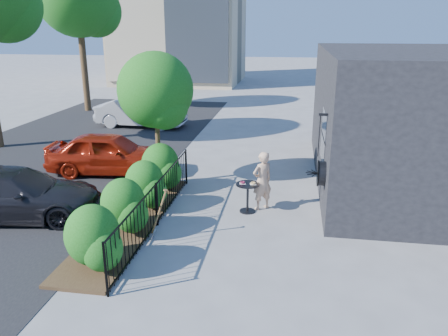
% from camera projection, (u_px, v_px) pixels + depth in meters
% --- Properties ---
extents(ground, '(120.00, 120.00, 0.00)m').
position_uv_depth(ground, '(218.00, 229.00, 10.49)').
color(ground, gray).
rests_on(ground, ground).
extents(shop_building, '(6.22, 9.00, 4.00)m').
position_uv_depth(shop_building, '(421.00, 118.00, 13.27)').
color(shop_building, black).
rests_on(shop_building, ground).
extents(fence, '(0.05, 6.05, 1.10)m').
position_uv_depth(fence, '(157.00, 204.00, 10.54)').
color(fence, black).
rests_on(fence, ground).
extents(planting_bed, '(1.30, 6.00, 0.08)m').
position_uv_depth(planting_bed, '(130.00, 222.00, 10.81)').
color(planting_bed, '#382616').
rests_on(planting_bed, ground).
extents(shrubs, '(1.10, 5.60, 1.24)m').
position_uv_depth(shrubs, '(134.00, 196.00, 10.68)').
color(shrubs, '#185313').
rests_on(shrubs, ground).
extents(patio_tree, '(2.20, 2.20, 3.94)m').
position_uv_depth(patio_tree, '(157.00, 95.00, 12.55)').
color(patio_tree, '#3F2B19').
rests_on(patio_tree, ground).
extents(street, '(9.00, 30.00, 0.01)m').
position_uv_depth(street, '(24.00, 174.00, 14.35)').
color(street, black).
rests_on(street, ground).
extents(street_tree_far, '(4.40, 4.40, 8.28)m').
position_uv_depth(street_tree_far, '(78.00, 1.00, 23.23)').
color(street_tree_far, '#3F2B19').
rests_on(street_tree_far, ground).
extents(cafe_table, '(0.62, 0.62, 0.83)m').
position_uv_depth(cafe_table, '(248.00, 192.00, 11.33)').
color(cafe_table, black).
rests_on(cafe_table, ground).
extents(woman, '(0.69, 0.65, 1.58)m').
position_uv_depth(woman, '(262.00, 181.00, 11.44)').
color(woman, tan).
rests_on(woman, ground).
extents(shovel, '(0.43, 0.16, 1.26)m').
position_uv_depth(shovel, '(158.00, 217.00, 9.86)').
color(shovel, brown).
rests_on(shovel, ground).
extents(car_red, '(4.14, 2.00, 1.36)m').
position_uv_depth(car_red, '(109.00, 153.00, 14.29)').
color(car_red, '#9A1E0C').
rests_on(car_red, ground).
extents(car_silver, '(4.32, 1.63, 1.41)m').
position_uv_depth(car_silver, '(141.00, 112.00, 20.92)').
color(car_silver, '#B0B0B5').
rests_on(car_silver, ground).
extents(car_darkgrey, '(4.57, 2.43, 1.26)m').
position_uv_depth(car_darkgrey, '(15.00, 194.00, 10.99)').
color(car_darkgrey, black).
rests_on(car_darkgrey, ground).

